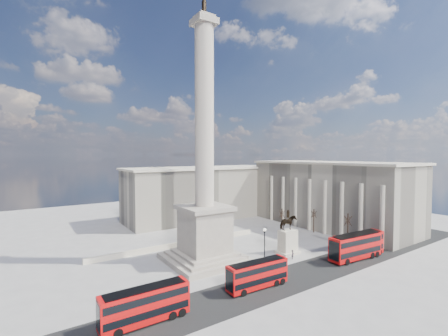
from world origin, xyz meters
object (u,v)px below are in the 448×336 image
pedestrian_walking (293,254)px  pedestrian_standing (351,244)px  red_bus_c (356,246)px  pedestrian_crossing (287,250)px  victorian_lamp (265,243)px  equestrian_statue (288,238)px  red_bus_b (258,274)px  red_bus_d (359,245)px  nelsons_column (205,195)px  red_bus_a (146,305)px

pedestrian_walking → pedestrian_standing: pedestrian_standing is taller
red_bus_c → pedestrian_crossing: (-8.72, 9.93, -1.73)m
victorian_lamp → equestrian_statue: bearing=13.5°
red_bus_b → pedestrian_crossing: size_ratio=6.01×
red_bus_d → pedestrian_walking: (-11.80, 6.74, -1.66)m
red_bus_b → pedestrian_walking: 15.31m
nelsons_column → pedestrian_crossing: 21.17m
red_bus_a → red_bus_d: 43.49m
nelsons_column → red_bus_c: nelsons_column is taller
red_bus_b → pedestrian_walking: red_bus_b is taller
victorian_lamp → pedestrian_crossing: 8.75m
red_bus_b → red_bus_d: bearing=0.6°
red_bus_c → equestrian_statue: bearing=134.9°
pedestrian_walking → pedestrian_crossing: bearing=33.2°
nelsons_column → red_bus_c: size_ratio=4.02×
equestrian_statue → pedestrian_standing: equestrian_statue is taller
red_bus_d → pedestrian_standing: red_bus_d is taller
pedestrian_walking → red_bus_d: bearing=-60.1°
red_bus_a → red_bus_c: bearing=-1.8°
red_bus_b → red_bus_c: size_ratio=0.84×
red_bus_c → victorian_lamp: victorian_lamp is taller
pedestrian_standing → pedestrian_crossing: size_ratio=1.11×
pedestrian_walking → victorian_lamp: bearing=140.6°
red_bus_b → red_bus_d: 25.85m
pedestrian_walking → pedestrian_crossing: 3.28m
nelsons_column → equestrian_statue: 20.10m
pedestrian_crossing → equestrian_statue: bearing=-82.8°
red_bus_c → red_bus_d: 1.64m
red_bus_a → victorian_lamp: size_ratio=1.59×
red_bus_b → equestrian_statue: size_ratio=1.13×
red_bus_a → equestrian_statue: equestrian_statue is taller
red_bus_d → pedestrian_walking: red_bus_d is taller
equestrian_statue → pedestrian_walking: equestrian_statue is taller
pedestrian_walking → pedestrian_crossing: size_ratio=1.07×
equestrian_statue → nelsons_column: bearing=160.9°
nelsons_column → pedestrian_standing: (30.74, -11.22, -11.96)m
nelsons_column → victorian_lamp: (8.47, -7.72, -8.89)m
red_bus_d → red_bus_c: bearing=-167.6°
red_bus_a → equestrian_statue: (33.38, 8.78, 0.93)m
nelsons_column → pedestrian_standing: 34.84m
red_bus_b → red_bus_c: (24.22, -1.02, 0.41)m
red_bus_b → pedestrian_crossing: red_bus_b is taller
red_bus_d → pedestrian_crossing: size_ratio=7.14×
equestrian_statue → pedestrian_standing: size_ratio=4.81×
red_bus_c → pedestrian_walking: (-10.18, 6.99, -1.67)m
red_bus_a → equestrian_statue: bearing=14.6°
pedestrian_walking → pedestrian_standing: size_ratio=0.97×
nelsons_column → victorian_lamp: bearing=-42.3°
nelsons_column → victorian_lamp: size_ratio=7.28×
nelsons_column → red_bus_d: bearing=-30.1°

